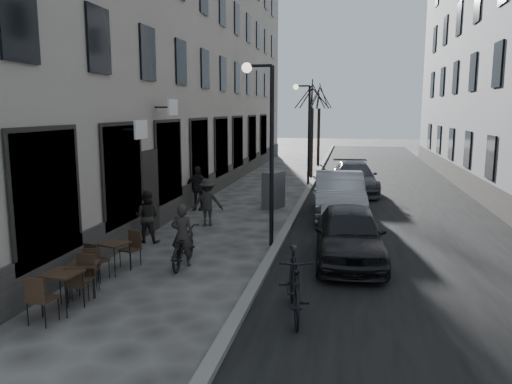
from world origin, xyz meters
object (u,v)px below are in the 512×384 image
(pedestrian_mid, at_px, (207,202))
(car_mid, at_px, (339,195))
(tree_far, at_px, (319,97))
(streetlamp_far, at_px, (306,123))
(pedestrian_near, at_px, (147,216))
(pedestrian_far, at_px, (197,188))
(streetlamp_near, at_px, (266,134))
(utility_cabinet, at_px, (273,190))
(car_near, at_px, (350,234))
(car_far, at_px, (354,178))
(moped, at_px, (294,284))
(bistro_set_b, at_px, (84,276))
(tree_near, at_px, (312,94))
(bistro_set_a, at_px, (63,288))
(bistro_set_c, at_px, (114,254))
(bicycle, at_px, (183,247))

(pedestrian_mid, height_order, car_mid, car_mid)
(car_mid, bearing_deg, tree_far, 92.26)
(streetlamp_far, distance_m, pedestrian_near, 13.02)
(pedestrian_mid, height_order, pedestrian_far, pedestrian_far)
(pedestrian_near, height_order, pedestrian_far, pedestrian_far)
(streetlamp_near, height_order, streetlamp_far, same)
(tree_far, bearing_deg, utility_cabinet, -92.54)
(car_near, bearing_deg, utility_cabinet, 111.19)
(streetlamp_near, distance_m, tree_far, 21.05)
(streetlamp_far, distance_m, utility_cabinet, 7.04)
(pedestrian_mid, bearing_deg, streetlamp_near, 125.97)
(tree_far, height_order, car_far, tree_far)
(tree_far, distance_m, moped, 26.13)
(bistro_set_b, distance_m, car_far, 15.25)
(tree_near, height_order, pedestrian_far, tree_near)
(bistro_set_a, height_order, bistro_set_b, bistro_set_a)
(pedestrian_near, height_order, car_near, pedestrian_near)
(pedestrian_far, bearing_deg, bistro_set_c, -87.52)
(bistro_set_a, bearing_deg, car_mid, 68.23)
(bistro_set_a, height_order, pedestrian_near, pedestrian_near)
(bistro_set_b, relative_size, pedestrian_near, 0.93)
(car_far, bearing_deg, bistro_set_a, -115.14)
(tree_far, relative_size, car_mid, 1.17)
(tree_near, bearing_deg, car_far, -65.76)
(tree_far, xyz_separation_m, moped, (1.30, -25.78, -4.03))
(car_mid, xyz_separation_m, moped, (-0.57, -9.09, -0.17))
(tree_near, bearing_deg, bistro_set_b, -99.04)
(car_near, bearing_deg, pedestrian_far, 132.54)
(pedestrian_far, height_order, car_near, pedestrian_far)
(bistro_set_b, xyz_separation_m, pedestrian_mid, (0.73, 6.60, 0.37))
(car_mid, bearing_deg, bicycle, -123.22)
(streetlamp_far, relative_size, moped, 2.43)
(bistro_set_c, bearing_deg, pedestrian_far, 110.28)
(bicycle, height_order, pedestrian_mid, pedestrian_mid)
(bistro_set_c, relative_size, car_near, 0.36)
(moped, bearing_deg, tree_near, 83.20)
(bicycle, xyz_separation_m, car_far, (4.16, 11.91, 0.23))
(bistro_set_c, bearing_deg, pedestrian_near, 114.65)
(pedestrian_mid, distance_m, car_mid, 4.82)
(moped, bearing_deg, pedestrian_far, 106.78)
(pedestrian_far, bearing_deg, car_near, -44.26)
(streetlamp_near, height_order, pedestrian_near, streetlamp_near)
(pedestrian_near, xyz_separation_m, moped, (4.80, -4.45, -0.14))
(streetlamp_far, height_order, bistro_set_b, streetlamp_far)
(bistro_set_c, bearing_deg, moped, -3.22)
(pedestrian_mid, bearing_deg, utility_cabinet, -129.04)
(bistro_set_a, xyz_separation_m, bistro_set_b, (-0.04, 0.85, -0.05))
(bistro_set_b, bearing_deg, pedestrian_far, 77.47)
(tree_near, distance_m, pedestrian_far, 11.70)
(bistro_set_c, height_order, pedestrian_far, pedestrian_far)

